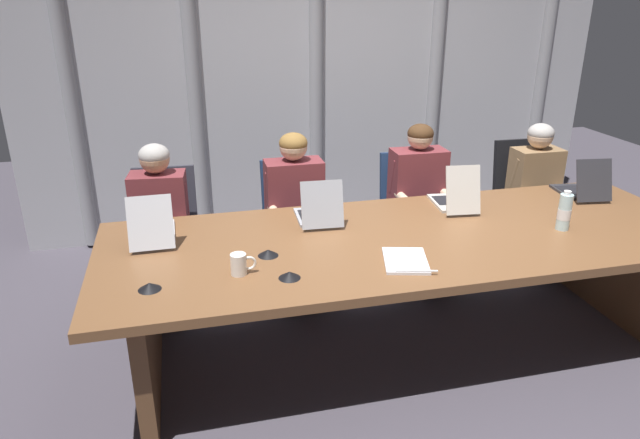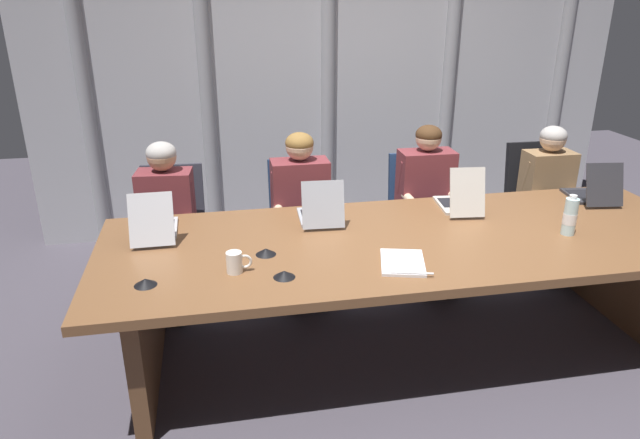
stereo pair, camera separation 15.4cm
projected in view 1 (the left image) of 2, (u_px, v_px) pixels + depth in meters
ground_plane at (404, 347)px, 3.58m from camera, size 10.30×10.30×0.00m
conference_table at (410, 260)px, 3.36m from camera, size 3.52×1.25×0.76m
curtain_backdrop at (322, 73)px, 4.99m from camera, size 5.15×0.17×2.81m
laptop_left_end at (153, 229)px, 3.24m from camera, size 0.24×0.44×0.29m
laptop_left_mid at (318, 213)px, 3.48m from camera, size 0.27×0.38×0.29m
laptop_center at (454, 199)px, 3.71m from camera, size 0.26×0.43×0.31m
laptop_right_mid at (581, 188)px, 3.92m from camera, size 0.29×0.42×0.29m
office_chair_left_end at (168, 252)px, 4.08m from camera, size 0.60×0.60×0.91m
office_chair_left_mid at (296, 239)px, 4.29m from camera, size 0.60×0.60×0.91m
office_chair_center at (411, 228)px, 4.49m from camera, size 0.60×0.60×0.90m
office_chair_right_mid at (524, 216)px, 4.71m from camera, size 0.60×0.60×0.95m
person_left_end at (159, 220)px, 3.82m from camera, size 0.41×0.57×1.14m
person_left_mid at (297, 206)px, 4.03m from camera, size 0.41×0.55×1.17m
person_center at (421, 195)px, 4.23m from camera, size 0.41×0.55×1.18m
person_right_mid at (540, 188)px, 4.46m from camera, size 0.38×0.55×1.13m
water_bottle_primary at (564, 212)px, 3.35m from camera, size 0.08×0.08×0.24m
coffee_mug_near at (240, 264)px, 2.83m from camera, size 0.13×0.08×0.11m
conference_mic_left_side at (290, 275)px, 2.81m from camera, size 0.11×0.11×0.03m
conference_mic_middle at (268, 253)px, 3.04m from camera, size 0.11×0.11×0.03m
conference_mic_right_side at (149, 286)px, 2.70m from camera, size 0.11×0.11×0.03m
spiral_notepad at (406, 261)px, 2.97m from camera, size 0.29×0.35×0.03m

